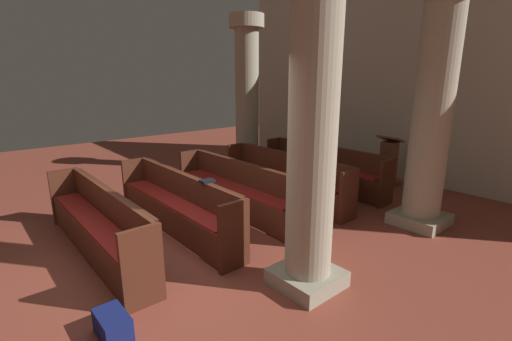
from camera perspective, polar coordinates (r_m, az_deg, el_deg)
name	(u,v)px	position (r m, az deg, el deg)	size (l,w,h in m)	color
ground_plane	(157,266)	(4.77, -15.39, -14.46)	(19.20, 19.20, 0.00)	brown
back_wall	(415,78)	(8.64, 23.87, 13.28)	(10.00, 0.16, 4.50)	beige
pew_row_0	(323,166)	(7.65, 10.56, 0.74)	(3.00, 0.47, 0.87)	#562819
pew_row_1	(284,175)	(6.82, 4.48, -0.75)	(3.00, 0.46, 0.87)	#562819
pew_row_2	(236,187)	(6.10, -3.16, -2.60)	(3.00, 0.46, 0.87)	#562819
pew_row_3	(176,202)	(5.52, -12.64, -4.83)	(3.00, 0.46, 0.87)	#562819
pew_row_4	(96,221)	(5.14, -24.00, -7.30)	(3.00, 0.46, 0.87)	#562819
pillar_aisle_side	(434,103)	(5.95, 26.35, 9.56)	(0.82, 0.82, 3.66)	#9F967E
pillar_far_side	(247,93)	(8.84, -1.44, 12.26)	(0.82, 0.82, 3.66)	#9F967E
pillar_aisle_rear	(313,116)	(3.67, 9.08, 8.60)	(0.74, 0.74, 3.66)	#9F967E
lectern	(388,165)	(8.20, 20.23, 0.89)	(0.48, 0.45, 1.08)	brown
hymn_book	(207,181)	(5.00, -7.75, -1.66)	(0.14, 0.19, 0.04)	black
kneeler_box_navy	(113,325)	(3.76, -21.79, -21.80)	(0.40, 0.24, 0.22)	navy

